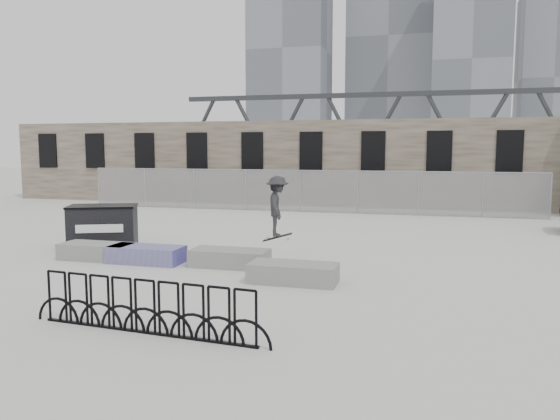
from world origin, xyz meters
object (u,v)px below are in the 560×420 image
(planter_center_left, at_px, (146,254))
(planter_offset, at_px, (293,272))
(planter_center_right, at_px, (230,257))
(dumpster, at_px, (103,226))
(planter_far_left, at_px, (97,251))
(skateboarder, at_px, (277,206))
(bike_rack, at_px, (145,308))

(planter_center_left, distance_m, planter_offset, 4.45)
(planter_center_right, height_order, planter_offset, same)
(planter_center_left, distance_m, dumpster, 2.91)
(planter_center_right, height_order, dumpster, dumpster)
(planter_center_right, bearing_deg, planter_far_left, -178.68)
(planter_center_left, bearing_deg, skateboarder, 15.97)
(planter_far_left, relative_size, bike_rack, 0.45)
(planter_center_right, distance_m, skateboarder, 1.84)
(dumpster, relative_size, bike_rack, 0.52)
(planter_center_left, xyz_separation_m, planter_center_right, (2.33, 0.15, 0.00))
(planter_far_left, distance_m, bike_rack, 6.69)
(planter_center_right, relative_size, bike_rack, 0.45)
(planter_center_left, bearing_deg, dumpster, 145.09)
(planter_far_left, bearing_deg, planter_offset, -11.02)
(dumpster, bearing_deg, planter_far_left, -85.59)
(planter_center_left, height_order, planter_offset, same)
(skateboarder, bearing_deg, dumpster, 66.44)
(skateboarder, bearing_deg, planter_offset, -172.15)
(planter_center_left, bearing_deg, bike_rack, -61.15)
(dumpster, height_order, bike_rack, dumpster)
(planter_offset, bearing_deg, dumpster, 157.77)
(planter_far_left, relative_size, planter_center_left, 1.00)
(skateboarder, bearing_deg, planter_far_left, 83.73)
(planter_offset, bearing_deg, planter_center_left, 165.94)
(bike_rack, height_order, skateboarder, skateboarder)
(planter_far_left, bearing_deg, skateboarder, 10.52)
(planter_center_left, relative_size, planter_center_right, 1.00)
(planter_far_left, relative_size, skateboarder, 1.14)
(planter_center_left, distance_m, skateboarder, 3.74)
(planter_offset, xyz_separation_m, skateboarder, (-0.94, 2.05, 1.27))
(planter_offset, bearing_deg, planter_center_right, 148.35)
(planter_far_left, xyz_separation_m, skateboarder, (4.90, 0.91, 1.27))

